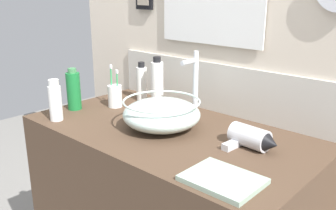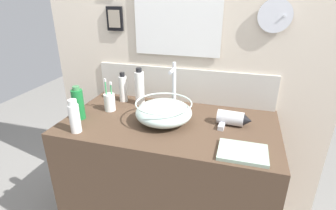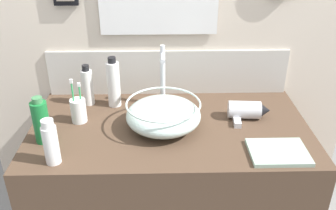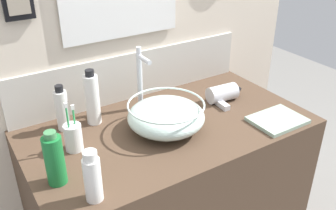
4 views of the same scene
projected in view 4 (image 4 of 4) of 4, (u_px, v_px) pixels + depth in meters
The scene contains 11 objects.
vanity_counter at pixel (170, 202), 1.75m from camera, with size 1.18×0.64×0.84m, color #4C3828.
back_panel at pixel (126, 4), 1.61m from camera, with size 1.84×0.10×2.55m.
glass_bowl_sink at pixel (166, 116), 1.50m from camera, with size 0.31×0.31×0.12m.
faucet at pixel (141, 76), 1.61m from camera, with size 0.02×0.10×0.29m.
hair_drier at pixel (225, 93), 1.74m from camera, with size 0.19×0.14×0.08m.
toothbrush_cup at pixel (73, 137), 1.38m from camera, with size 0.07×0.07×0.20m.
lotion_bottle at pixel (93, 177), 1.13m from camera, with size 0.05×0.05×0.18m.
shampoo_bottle at pixel (54, 159), 1.20m from camera, with size 0.06×0.06×0.19m.
soap_dispenser at pixel (92, 99), 1.53m from camera, with size 0.06×0.06×0.24m.
spray_bottle at pixel (62, 109), 1.49m from camera, with size 0.05×0.05×0.20m.
hand_towel at pixel (277, 120), 1.58m from camera, with size 0.22×0.17×0.02m, color #99B29E.
Camera 4 is at (-0.72, -1.12, 1.65)m, focal length 40.00 mm.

